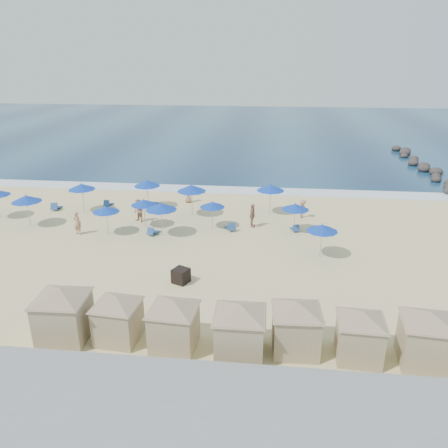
{
  "coord_description": "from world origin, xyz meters",
  "views": [
    {
      "loc": [
        6.24,
        -26.02,
        12.4
      ],
      "look_at": [
        3.02,
        3.0,
        1.22
      ],
      "focal_mm": 35.0,
      "sensor_mm": 36.0,
      "label": 1
    }
  ],
  "objects_px": {
    "umbrella_2": "(82,187)",
    "umbrella_7": "(192,188)",
    "cabana_1": "(117,312)",
    "umbrella_6": "(161,207)",
    "umbrella_8": "(212,204)",
    "beachgoer_2": "(252,216)",
    "umbrella_9": "(271,188)",
    "beachgoer_1": "(139,211)",
    "rock_jetty": "(428,170)",
    "umbrella_5": "(144,202)",
    "beachgoer_0": "(77,223)",
    "cabana_2": "(174,317)",
    "cabana_5": "(360,329)",
    "umbrella_4": "(147,183)",
    "cabana_6": "(428,331)",
    "cabana_0": "(62,307)",
    "cabana_3": "(240,323)",
    "beachgoer_3": "(302,209)",
    "umbrella_3": "(106,209)",
    "umbrella_10": "(295,207)",
    "cabana_4": "(296,320)",
    "umbrella_11": "(322,228)",
    "beachgoer_4": "(188,194)",
    "umbrella_1": "(26,199)"
  },
  "relations": [
    {
      "from": "umbrella_2",
      "to": "umbrella_7",
      "type": "xyz_separation_m",
      "value": [
        9.37,
        0.07,
        0.15
      ]
    },
    {
      "from": "cabana_1",
      "to": "umbrella_6",
      "type": "bearing_deg",
      "value": 94.83
    },
    {
      "from": "umbrella_8",
      "to": "beachgoer_2",
      "type": "relative_size",
      "value": 1.2
    },
    {
      "from": "umbrella_9",
      "to": "beachgoer_1",
      "type": "xyz_separation_m",
      "value": [
        -10.4,
        -3.11,
        -1.37
      ]
    },
    {
      "from": "rock_jetty",
      "to": "umbrella_5",
      "type": "bearing_deg",
      "value": -143.92
    },
    {
      "from": "beachgoer_0",
      "to": "beachgoer_1",
      "type": "bearing_deg",
      "value": -123.8
    },
    {
      "from": "cabana_2",
      "to": "cabana_5",
      "type": "relative_size",
      "value": 1.04
    },
    {
      "from": "umbrella_4",
      "to": "umbrella_8",
      "type": "bearing_deg",
      "value": -33.63
    },
    {
      "from": "cabana_5",
      "to": "cabana_6",
      "type": "bearing_deg",
      "value": -0.73
    },
    {
      "from": "cabana_0",
      "to": "beachgoer_1",
      "type": "relative_size",
      "value": 2.54
    },
    {
      "from": "beachgoer_1",
      "to": "rock_jetty",
      "type": "bearing_deg",
      "value": 63.9
    },
    {
      "from": "cabana_0",
      "to": "cabana_3",
      "type": "xyz_separation_m",
      "value": [
        8.2,
        -0.33,
        -0.06
      ]
    },
    {
      "from": "cabana_5",
      "to": "beachgoer_3",
      "type": "bearing_deg",
      "value": 94.59
    },
    {
      "from": "beachgoer_2",
      "to": "umbrella_3",
      "type": "bearing_deg",
      "value": 113.64
    },
    {
      "from": "umbrella_8",
      "to": "umbrella_10",
      "type": "bearing_deg",
      "value": -1.47
    },
    {
      "from": "umbrella_2",
      "to": "umbrella_8",
      "type": "distance_m",
      "value": 11.73
    },
    {
      "from": "cabana_4",
      "to": "umbrella_9",
      "type": "relative_size",
      "value": 1.65
    },
    {
      "from": "beachgoer_3",
      "to": "umbrella_4",
      "type": "bearing_deg",
      "value": 142.52
    },
    {
      "from": "umbrella_8",
      "to": "umbrella_9",
      "type": "bearing_deg",
      "value": 41.27
    },
    {
      "from": "cabana_0",
      "to": "beachgoer_2",
      "type": "distance_m",
      "value": 17.41
    },
    {
      "from": "umbrella_11",
      "to": "beachgoer_3",
      "type": "height_order",
      "value": "umbrella_11"
    },
    {
      "from": "umbrella_5",
      "to": "beachgoer_4",
      "type": "bearing_deg",
      "value": 70.91
    },
    {
      "from": "cabana_0",
      "to": "umbrella_6",
      "type": "bearing_deg",
      "value": 83.65
    },
    {
      "from": "umbrella_8",
      "to": "beachgoer_3",
      "type": "relative_size",
      "value": 1.42
    },
    {
      "from": "umbrella_6",
      "to": "umbrella_9",
      "type": "height_order",
      "value": "umbrella_9"
    },
    {
      "from": "cabana_4",
      "to": "beachgoer_0",
      "type": "distance_m",
      "value": 19.78
    },
    {
      "from": "umbrella_2",
      "to": "umbrella_11",
      "type": "distance_m",
      "value": 20.46
    },
    {
      "from": "umbrella_2",
      "to": "beachgoer_1",
      "type": "bearing_deg",
      "value": -18.92
    },
    {
      "from": "beachgoer_1",
      "to": "beachgoer_3",
      "type": "distance_m",
      "value": 13.27
    },
    {
      "from": "cabana_4",
      "to": "umbrella_11",
      "type": "xyz_separation_m",
      "value": [
        2.07,
        10.17,
        0.48
      ]
    },
    {
      "from": "cabana_2",
      "to": "umbrella_2",
      "type": "bearing_deg",
      "value": 123.9
    },
    {
      "from": "cabana_0",
      "to": "beachgoer_0",
      "type": "height_order",
      "value": "cabana_0"
    },
    {
      "from": "cabana_3",
      "to": "beachgoer_2",
      "type": "xyz_separation_m",
      "value": [
        -0.22,
        15.78,
        -0.7
      ]
    },
    {
      "from": "umbrella_3",
      "to": "umbrella_6",
      "type": "distance_m",
      "value": 4.13
    },
    {
      "from": "umbrella_7",
      "to": "umbrella_11",
      "type": "relative_size",
      "value": 1.16
    },
    {
      "from": "cabana_1",
      "to": "umbrella_4",
      "type": "bearing_deg",
      "value": 101.54
    },
    {
      "from": "umbrella_4",
      "to": "beachgoer_3",
      "type": "distance_m",
      "value": 13.4
    },
    {
      "from": "cabana_6",
      "to": "umbrella_9",
      "type": "bearing_deg",
      "value": 110.15
    },
    {
      "from": "umbrella_1",
      "to": "umbrella_2",
      "type": "relative_size",
      "value": 1.01
    },
    {
      "from": "cabana_5",
      "to": "umbrella_7",
      "type": "relative_size",
      "value": 1.49
    },
    {
      "from": "umbrella_5",
      "to": "umbrella_7",
      "type": "height_order",
      "value": "umbrella_7"
    },
    {
      "from": "cabana_3",
      "to": "rock_jetty",
      "type": "bearing_deg",
      "value": 61.58
    },
    {
      "from": "rock_jetty",
      "to": "cabana_0",
      "type": "distance_m",
      "value": 43.9
    },
    {
      "from": "umbrella_11",
      "to": "beachgoer_4",
      "type": "relative_size",
      "value": 1.51
    },
    {
      "from": "cabana_3",
      "to": "umbrella_7",
      "type": "distance_m",
      "value": 18.61
    },
    {
      "from": "umbrella_6",
      "to": "beachgoer_2",
      "type": "xyz_separation_m",
      "value": [
        6.54,
        2.52,
        -1.34
      ]
    },
    {
      "from": "cabana_1",
      "to": "cabana_2",
      "type": "relative_size",
      "value": 0.95
    },
    {
      "from": "beachgoer_4",
      "to": "cabana_4",
      "type": "bearing_deg",
      "value": 115.17
    },
    {
      "from": "cabana_1",
      "to": "umbrella_3",
      "type": "xyz_separation_m",
      "value": [
        -5.19,
        12.54,
        0.52
      ]
    },
    {
      "from": "cabana_6",
      "to": "cabana_1",
      "type": "bearing_deg",
      "value": 179.28
    }
  ]
}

